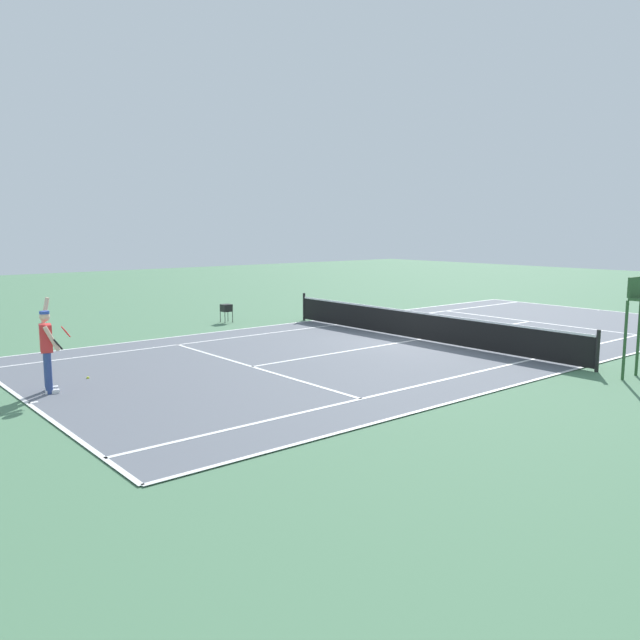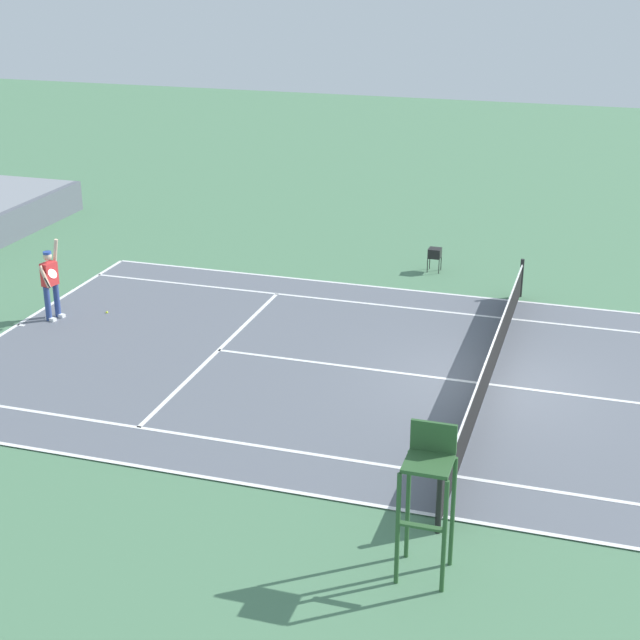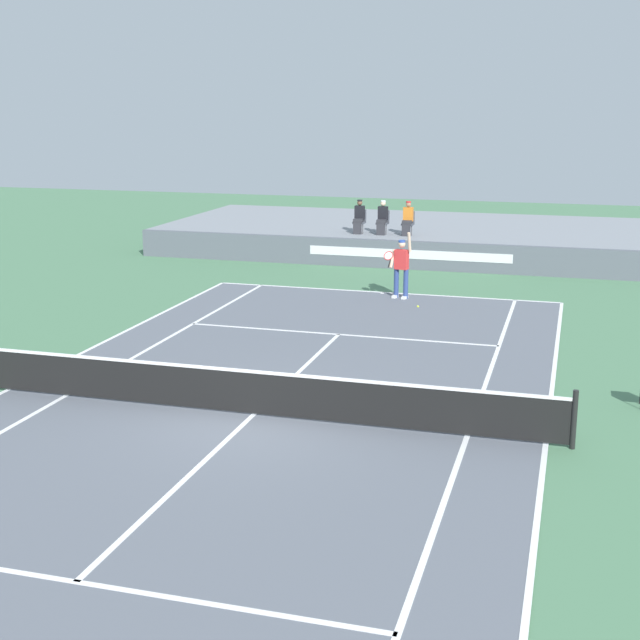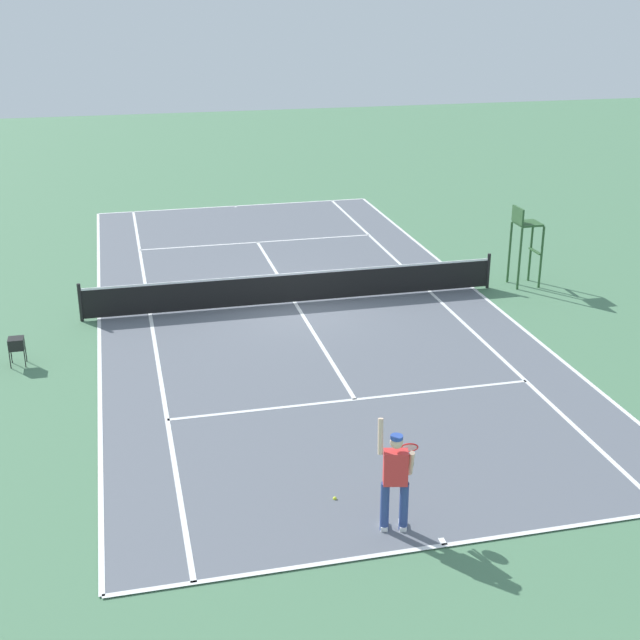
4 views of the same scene
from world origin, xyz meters
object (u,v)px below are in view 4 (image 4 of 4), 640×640
object	(u,v)px
tennis_player	(395,479)
tennis_ball	(335,498)
umpire_chair	(525,236)
ball_hopper	(16,343)

from	to	relation	value
tennis_player	tennis_ball	xyz separation A→B (m)	(0.74, -1.10, -0.96)
tennis_player	tennis_ball	world-z (taller)	tennis_player
tennis_ball	umpire_chair	world-z (taller)	umpire_chair
tennis_ball	ball_hopper	size ratio (longest dim) A/B	0.10
tennis_ball	ball_hopper	world-z (taller)	ball_hopper
tennis_player	umpire_chair	size ratio (longest dim) A/B	0.85
tennis_player	umpire_chair	bearing A→B (deg)	-124.46
tennis_player	umpire_chair	world-z (taller)	umpire_chair
tennis_ball	umpire_chair	bearing A→B (deg)	-129.84
tennis_player	ball_hopper	world-z (taller)	tennis_player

